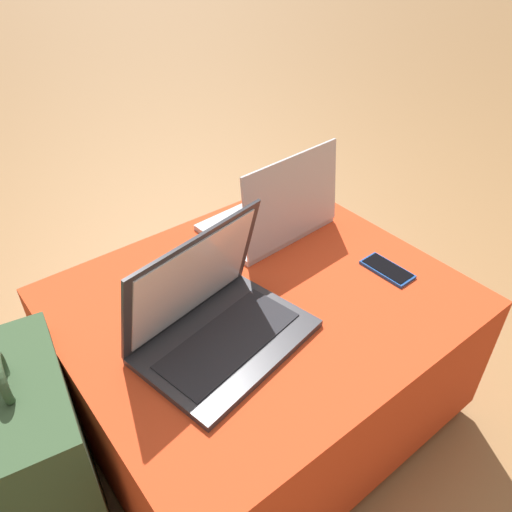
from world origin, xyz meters
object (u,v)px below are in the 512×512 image
at_px(laptop_far, 273,215).
at_px(cell_phone, 387,269).
at_px(laptop_near, 215,320).
at_px(backpack, 37,465).

relative_size(laptop_far, cell_phone, 2.56).
height_order(laptop_far, cell_phone, laptop_far).
bearing_deg(cell_phone, laptop_near, 168.90).
bearing_deg(backpack, cell_phone, 88.72).
bearing_deg(cell_phone, laptop_far, 107.12).
relative_size(laptop_near, laptop_far, 1.16).
height_order(laptop_near, backpack, laptop_near).
xyz_separation_m(laptop_near, backpack, (-0.41, 0.09, -0.24)).
bearing_deg(laptop_near, backpack, 156.98).
xyz_separation_m(laptop_near, cell_phone, (0.47, -0.08, -0.05)).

